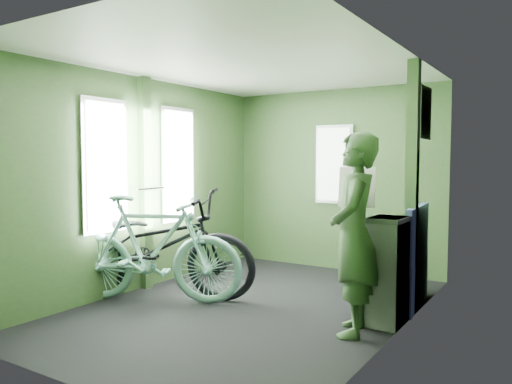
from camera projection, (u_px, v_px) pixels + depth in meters
room at (249, 157)px, 4.74m from camera, size 4.00×4.02×2.31m
bicycle_black at (157, 298)px, 5.09m from camera, size 2.25×1.51×1.18m
bicycle_mint at (152, 303)px, 4.90m from camera, size 1.91×1.31×1.14m
passenger at (354, 234)px, 4.00m from camera, size 0.55×0.75×1.63m
waste_box at (387, 271)px, 4.25m from camera, size 0.27×0.38×0.93m
bench_seat at (396, 275)px, 4.87m from camera, size 0.59×0.96×0.97m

